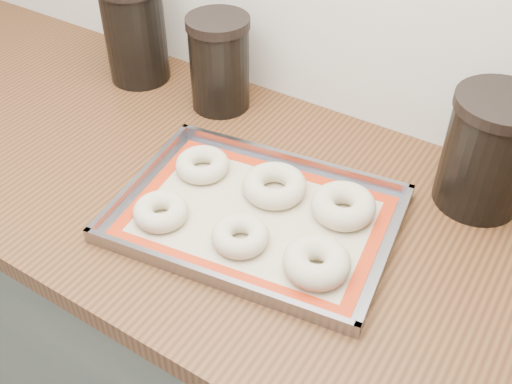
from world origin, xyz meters
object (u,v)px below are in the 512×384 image
Objects in this scene: bagel_back_left at (202,165)px; bagel_back_right at (343,206)px; bagel_front_right at (317,262)px; bagel_front_mid at (240,236)px; canister_mid at (219,63)px; canister_right at (489,152)px; canister_left at (135,31)px; baking_tray at (256,216)px; bagel_back_mid at (274,186)px; bagel_front_left at (161,211)px.

bagel_back_left is 0.27m from bagel_back_right.
bagel_front_mid is at bearing -174.57° from bagel_front_right.
canister_mid is 0.95× the size of canister_right.
canister_left is at bearing 179.41° from canister_right.
bagel_back_left is (-0.15, 0.05, 0.01)m from baking_tray.
bagel_back_left is at bearing -172.59° from bagel_back_right.
bagel_back_left is at bearing -172.56° from bagel_back_mid.
bagel_back_right is 0.49× the size of canister_left.
bagel_back_mid reaches higher than bagel_front_left.
canister_mid reaches higher than baking_tray.
bagel_front_left reaches higher than baking_tray.
bagel_front_mid is at bearing -35.66° from bagel_back_left.
canister_right reaches higher than bagel_back_right.
baking_tray is 0.15m from bagel_front_right.
bagel_front_left is 0.31m from bagel_back_right.
bagel_front_mid is 0.83× the size of bagel_back_mid.
canister_mid is at bearing 134.41° from baking_tray.
bagel_back_right is at bearing -136.92° from canister_right.
bagel_front_mid is at bearing -125.79° from bagel_back_right.
canister_right is (0.30, 0.18, 0.08)m from bagel_back_mid.
bagel_front_mid is (0.14, 0.02, -0.00)m from bagel_front_left.
bagel_back_mid is at bearing -172.63° from bagel_back_right.
canister_right is at bearing -1.18° from canister_mid.
bagel_back_right reaches higher than baking_tray.
bagel_front_right is 0.19m from bagel_back_mid.
bagel_front_right is at bearing -39.25° from bagel_back_mid.
bagel_back_right is 0.63m from canister_left.
bagel_front_right reaches higher than bagel_back_mid.
canister_left is (-0.49, 0.32, 0.09)m from bagel_front_mid.
baking_tray is 5.44× the size of bagel_front_left.
bagel_front_mid is 0.20m from bagel_back_left.
baking_tray is 0.07m from bagel_front_mid.
canister_left reaches higher than canister_mid.
canister_right reaches higher than bagel_front_mid.
bagel_back_mid is at bearing -21.85° from canister_left.
baking_tray is at bearing -140.01° from canister_right.
canister_right is (0.77, -0.01, -0.01)m from canister_left.
baking_tray is at bearing -18.38° from bagel_back_left.
bagel_back_left is (-0.29, 0.10, -0.00)m from bagel_front_right.
bagel_front_right is at bearing -19.40° from bagel_back_left.
baking_tray is at bearing 159.57° from bagel_front_right.
canister_mid is at bearing 116.88° from bagel_back_left.
baking_tray is 0.16m from bagel_back_left.
bagel_front_left is at bearing -128.70° from bagel_back_mid.
bagel_front_left is (-0.13, -0.09, 0.01)m from baking_tray.
canister_left is (-0.48, 0.26, 0.11)m from baking_tray.
baking_tray is 2.26× the size of canister_left.
bagel_back_left is at bearing 144.34° from bagel_front_mid.
bagel_front_mid is at bearing -33.43° from canister_left.
bagel_front_mid is 0.18m from bagel_back_right.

